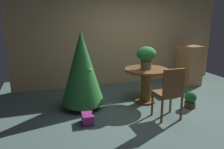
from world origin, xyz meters
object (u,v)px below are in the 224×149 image
at_px(wooden_chair_near, 170,91).
at_px(holiday_tree, 82,68).
at_px(potted_plant, 190,99).
at_px(gift_box_purple, 88,119).
at_px(wooden_cabinet, 189,65).
at_px(round_dining_table, 146,79).
at_px(flower_vase, 146,56).

height_order(wooden_chair_near, holiday_tree, holiday_tree).
bearing_deg(potted_plant, holiday_tree, 160.75).
distance_m(wooden_chair_near, potted_plant, 0.89).
distance_m(gift_box_purple, wooden_cabinet, 3.65).
relative_size(wooden_chair_near, holiday_tree, 0.61).
bearing_deg(potted_plant, round_dining_table, 140.82).
xyz_separation_m(round_dining_table, holiday_tree, (-1.40, 0.15, 0.32)).
bearing_deg(round_dining_table, wooden_chair_near, -90.00).
bearing_deg(wooden_chair_near, flower_vase, 92.52).
bearing_deg(wooden_cabinet, wooden_chair_near, -135.03).
relative_size(round_dining_table, flower_vase, 1.95).
distance_m(flower_vase, wooden_cabinet, 2.14).
xyz_separation_m(round_dining_table, wooden_chair_near, (0.00, -0.93, 0.02)).
distance_m(round_dining_table, potted_plant, 1.01).
bearing_deg(round_dining_table, gift_box_purple, -157.17).
bearing_deg(wooden_chair_near, potted_plant, 24.07).
bearing_deg(gift_box_purple, wooden_cabinet, 24.63).
distance_m(flower_vase, holiday_tree, 1.39).
relative_size(round_dining_table, potted_plant, 2.70).
distance_m(flower_vase, potted_plant, 1.30).
bearing_deg(holiday_tree, wooden_chair_near, -37.53).
height_order(flower_vase, holiday_tree, holiday_tree).
height_order(wooden_chair_near, gift_box_purple, wooden_chair_near).
bearing_deg(wooden_cabinet, holiday_tree, -166.98).
bearing_deg(holiday_tree, potted_plant, -19.25).
distance_m(holiday_tree, wooden_cabinet, 3.32).
relative_size(round_dining_table, holiday_tree, 0.59).
bearing_deg(gift_box_purple, potted_plant, 0.45).
distance_m(gift_box_purple, potted_plant, 2.20).
xyz_separation_m(flower_vase, potted_plant, (0.78, -0.56, -0.89)).
distance_m(holiday_tree, potted_plant, 2.36).
bearing_deg(potted_plant, wooden_chair_near, -155.93).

